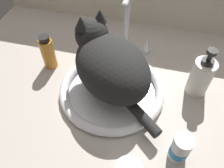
# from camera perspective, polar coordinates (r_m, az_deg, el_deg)

# --- Properties ---
(countertop) EXTENTS (1.17, 0.74, 0.03)m
(countertop) POSITION_cam_1_polar(r_m,az_deg,el_deg) (0.78, -0.31, -0.24)
(countertop) COLOR #ADA399
(countertop) RESTS_ON ground
(sink_basin) EXTENTS (0.35, 0.35, 0.03)m
(sink_basin) POSITION_cam_1_polar(r_m,az_deg,el_deg) (0.74, -0.00, -1.34)
(sink_basin) COLOR white
(sink_basin) RESTS_ON countertop
(faucet) EXTENTS (0.19, 0.09, 0.24)m
(faucet) POSITION_cam_1_polar(r_m,az_deg,el_deg) (0.84, 3.66, 13.26)
(faucet) COLOR silver
(faucet) RESTS_ON countertop
(cat) EXTENTS (0.34, 0.33, 0.21)m
(cat) POSITION_cam_1_polar(r_m,az_deg,el_deg) (0.67, -0.86, 5.37)
(cat) COLOR black
(cat) RESTS_ON sink_basin
(pill_bottle) EXTENTS (0.05, 0.05, 0.09)m
(pill_bottle) POSITION_cam_1_polar(r_m,az_deg,el_deg) (0.62, 17.18, -15.63)
(pill_bottle) COLOR white
(pill_bottle) RESTS_ON countertop
(soap_pump_bottle) EXTENTS (0.07, 0.07, 0.18)m
(soap_pump_bottle) POSITION_cam_1_polar(r_m,az_deg,el_deg) (0.75, 21.92, 1.77)
(soap_pump_bottle) COLOR silver
(soap_pump_bottle) RESTS_ON countertop
(amber_bottle) EXTENTS (0.05, 0.05, 0.13)m
(amber_bottle) POSITION_cam_1_polar(r_m,az_deg,el_deg) (0.82, -16.17, 7.78)
(amber_bottle) COLOR #C67A23
(amber_bottle) RESTS_ON countertop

